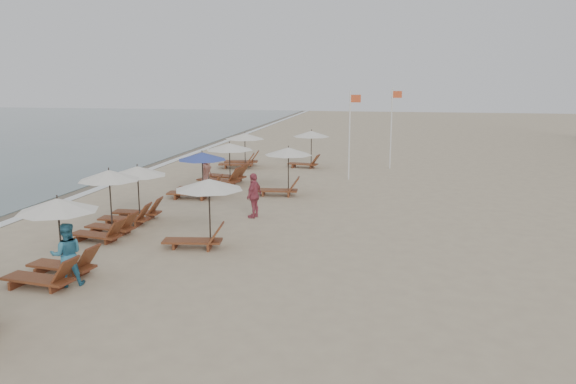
% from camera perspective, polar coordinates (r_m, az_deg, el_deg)
% --- Properties ---
extents(ground, '(160.00, 160.00, 0.00)m').
position_cam_1_polar(ground, '(14.21, -2.99, -10.91)').
color(ground, tan).
rests_on(ground, ground).
extents(wet_sand_band, '(3.20, 140.00, 0.01)m').
position_cam_1_polar(wet_sand_band, '(28.15, -23.30, -0.55)').
color(wet_sand_band, '#6B5E4C').
rests_on(wet_sand_band, ground).
extents(foam_line, '(0.50, 140.00, 0.02)m').
position_cam_1_polar(foam_line, '(27.45, -21.05, -0.64)').
color(foam_line, white).
rests_on(foam_line, ground).
extents(lounger_station_1, '(2.51, 2.12, 2.31)m').
position_cam_1_polar(lounger_station_1, '(16.37, -22.60, -4.66)').
color(lounger_station_1, brown).
rests_on(lounger_station_1, ground).
extents(lounger_station_2, '(2.38, 2.07, 2.37)m').
position_cam_1_polar(lounger_station_2, '(20.17, -17.89, -1.14)').
color(lounger_station_2, brown).
rests_on(lounger_station_2, ground).
extents(lounger_station_3, '(2.48, 2.18, 2.15)m').
position_cam_1_polar(lounger_station_3, '(22.15, -15.30, -0.17)').
color(lounger_station_3, brown).
rests_on(lounger_station_3, ground).
extents(lounger_station_4, '(2.65, 2.24, 2.07)m').
position_cam_1_polar(lounger_station_4, '(26.29, -9.12, 1.68)').
color(lounger_station_4, brown).
rests_on(lounger_station_4, ground).
extents(lounger_station_5, '(2.89, 2.56, 2.12)m').
position_cam_1_polar(lounger_station_5, '(29.30, -6.40, 2.81)').
color(lounger_station_5, brown).
rests_on(lounger_station_5, ground).
extents(lounger_station_6, '(2.78, 2.41, 2.09)m').
position_cam_1_polar(lounger_station_6, '(34.70, -4.75, 4.22)').
color(lounger_station_6, brown).
rests_on(lounger_station_6, ground).
extents(inland_station_0, '(2.65, 2.24, 2.22)m').
position_cam_1_polar(inland_station_0, '(18.34, -8.62, -1.25)').
color(inland_station_0, brown).
rests_on(inland_station_0, ground).
extents(inland_station_1, '(2.71, 2.24, 2.22)m').
position_cam_1_polar(inland_station_1, '(26.25, -0.49, 2.62)').
color(inland_station_1, brown).
rests_on(inland_station_1, ground).
extents(inland_station_2, '(2.59, 2.24, 2.22)m').
position_cam_1_polar(inland_station_2, '(34.48, 2.05, 4.87)').
color(inland_station_2, brown).
rests_on(inland_station_2, ground).
extents(beachgoer_mid_a, '(1.03, 0.97, 1.69)m').
position_cam_1_polar(beachgoer_mid_a, '(16.03, -21.37, -5.87)').
color(beachgoer_mid_a, teal).
rests_on(beachgoer_mid_a, ground).
extents(beachgoer_far_a, '(0.67, 1.11, 1.77)m').
position_cam_1_polar(beachgoer_far_a, '(22.14, -3.43, -0.34)').
color(beachgoer_far_a, '#A84352').
rests_on(beachgoer_far_a, ground).
extents(beachgoer_far_b, '(0.65, 0.86, 1.59)m').
position_cam_1_polar(beachgoer_far_b, '(28.70, -8.26, 2.10)').
color(beachgoer_far_b, '#A46659').
rests_on(beachgoer_far_b, ground).
extents(flag_pole_near, '(0.60, 0.08, 4.72)m').
position_cam_1_polar(flag_pole_near, '(30.36, 6.28, 6.11)').
color(flag_pole_near, silver).
rests_on(flag_pole_near, ground).
extents(flag_pole_far, '(0.60, 0.08, 4.82)m').
position_cam_1_polar(flag_pole_far, '(34.48, 10.41, 6.71)').
color(flag_pole_far, silver).
rests_on(flag_pole_far, ground).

